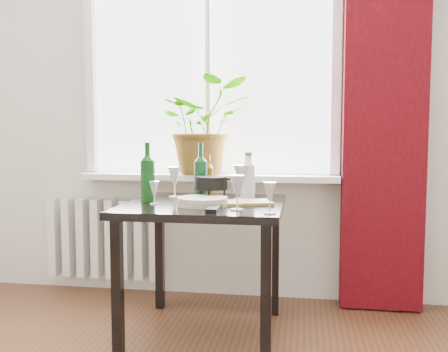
% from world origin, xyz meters
% --- Properties ---
extents(window, '(1.72, 0.08, 1.62)m').
position_xyz_m(window, '(0.00, 2.22, 1.60)').
color(window, white).
rests_on(window, ground).
extents(windowsill, '(1.72, 0.20, 0.04)m').
position_xyz_m(windowsill, '(0.00, 2.15, 0.82)').
color(windowsill, white).
rests_on(windowsill, ground).
extents(curtain, '(0.50, 0.12, 2.56)m').
position_xyz_m(curtain, '(1.12, 2.12, 1.30)').
color(curtain, '#3B050B').
rests_on(curtain, ground).
extents(radiator, '(0.80, 0.10, 0.55)m').
position_xyz_m(radiator, '(-0.75, 2.18, 0.38)').
color(radiator, white).
rests_on(radiator, ground).
extents(table, '(0.85, 0.85, 0.74)m').
position_xyz_m(table, '(0.10, 1.55, 0.65)').
color(table, black).
rests_on(table, ground).
extents(potted_plant, '(0.73, 0.70, 0.64)m').
position_xyz_m(potted_plant, '(-0.03, 2.17, 1.16)').
color(potted_plant, '#3D761F').
rests_on(potted_plant, windowsill).
extents(wine_bottle_left, '(0.08, 0.08, 0.33)m').
position_xyz_m(wine_bottle_left, '(-0.22, 1.55, 0.91)').
color(wine_bottle_left, '#0B3A0E').
rests_on(wine_bottle_left, table).
extents(wine_bottle_right, '(0.09, 0.09, 0.32)m').
position_xyz_m(wine_bottle_right, '(0.05, 1.69, 0.90)').
color(wine_bottle_right, '#0C3F1D').
rests_on(wine_bottle_right, table).
extents(bottle_amber, '(0.08, 0.08, 0.26)m').
position_xyz_m(bottle_amber, '(0.08, 1.76, 0.87)').
color(bottle_amber, brown).
rests_on(bottle_amber, table).
extents(cleaning_bottle, '(0.09, 0.09, 0.27)m').
position_xyz_m(cleaning_bottle, '(0.31, 1.79, 0.87)').
color(cleaning_bottle, white).
rests_on(cleaning_bottle, table).
extents(wineglass_front_right, '(0.07, 0.07, 0.18)m').
position_xyz_m(wineglass_front_right, '(0.31, 1.31, 0.83)').
color(wineglass_front_right, '#B5BCC3').
rests_on(wineglass_front_right, table).
extents(wineglass_far_right, '(0.07, 0.07, 0.15)m').
position_xyz_m(wineglass_far_right, '(0.48, 1.22, 0.82)').
color(wineglass_far_right, silver).
rests_on(wineglass_far_right, table).
extents(wineglass_back_center, '(0.11, 0.11, 0.20)m').
position_xyz_m(wineglass_back_center, '(0.28, 1.72, 0.84)').
color(wineglass_back_center, '#B2B8C0').
rests_on(wineglass_back_center, table).
extents(wineglass_back_left, '(0.08, 0.08, 0.18)m').
position_xyz_m(wineglass_back_left, '(-0.12, 1.74, 0.83)').
color(wineglass_back_left, white).
rests_on(wineglass_back_left, table).
extents(wineglass_front_left, '(0.05, 0.05, 0.12)m').
position_xyz_m(wineglass_front_left, '(-0.15, 1.44, 0.80)').
color(wineglass_front_left, white).
rests_on(wineglass_front_left, table).
extents(plate_stack, '(0.31, 0.31, 0.04)m').
position_xyz_m(plate_stack, '(0.11, 1.43, 0.76)').
color(plate_stack, beige).
rests_on(plate_stack, table).
extents(fondue_pot, '(0.22, 0.19, 0.14)m').
position_xyz_m(fondue_pot, '(0.13, 1.60, 0.81)').
color(fondue_pot, black).
rests_on(fondue_pot, table).
extents(tv_remote, '(0.06, 0.19, 0.02)m').
position_xyz_m(tv_remote, '(0.20, 1.27, 0.75)').
color(tv_remote, black).
rests_on(tv_remote, table).
extents(cutting_board, '(0.31, 0.25, 0.01)m').
position_xyz_m(cutting_board, '(0.33, 1.53, 0.75)').
color(cutting_board, olive).
rests_on(cutting_board, table).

